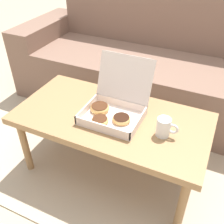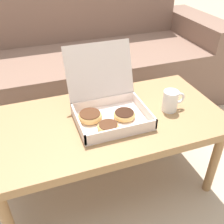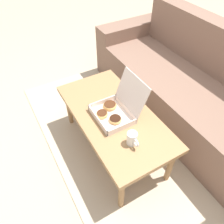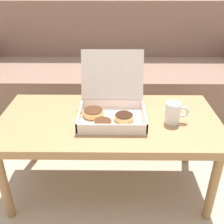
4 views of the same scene
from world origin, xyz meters
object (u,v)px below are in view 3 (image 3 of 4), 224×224
at_px(couch, 192,92).
at_px(coffee_table, 114,118).
at_px(pastry_box, 115,109).
at_px(coffee_mug, 132,139).

xyz_separation_m(couch, coffee_table, (0.00, -0.89, 0.09)).
distance_m(couch, pastry_box, 0.90).
xyz_separation_m(couch, coffee_mug, (0.31, -0.93, 0.19)).
height_order(pastry_box, coffee_mug, pastry_box).
bearing_deg(coffee_table, coffee_mug, -6.29).
bearing_deg(pastry_box, coffee_table, -105.00).
bearing_deg(coffee_mug, coffee_table, 173.71).
distance_m(couch, coffee_table, 0.90).
distance_m(coffee_table, pastry_box, 0.10).
xyz_separation_m(coffee_table, pastry_box, (0.00, 0.01, 0.10)).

